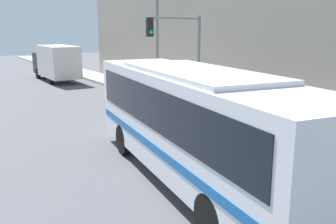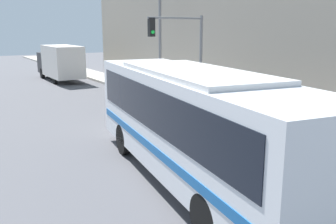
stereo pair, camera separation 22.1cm
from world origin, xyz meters
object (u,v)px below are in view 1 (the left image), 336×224
fire_hydrant (313,133)px  traffic_light_pole (181,46)px  street_lamp (152,32)px  city_bus (195,119)px  delivery_truck (56,62)px  pedestrian_near_corner (235,101)px

fire_hydrant → traffic_light_pole: 8.18m
street_lamp → traffic_light_pole: bearing=-100.8°
city_bus → traffic_light_pole: 9.32m
fire_hydrant → street_lamp: (-0.15, 12.03, 3.63)m
city_bus → delivery_truck: city_bus is taller
pedestrian_near_corner → delivery_truck: bearing=100.2°
city_bus → pedestrian_near_corner: bearing=47.7°
city_bus → delivery_truck: (2.88, 23.87, -0.31)m
city_bus → traffic_light_pole: (4.83, 7.80, 1.63)m
city_bus → fire_hydrant: bearing=11.1°
city_bus → street_lamp: (5.69, 12.30, 2.25)m
delivery_truck → traffic_light_pole: traffic_light_pole is taller
traffic_light_pole → pedestrian_near_corner: (1.43, -2.70, -2.60)m
fire_hydrant → pedestrian_near_corner: bearing=85.1°
city_bus → traffic_light_pole: traffic_light_pole is taller
fire_hydrant → street_lamp: street_lamp is taller
fire_hydrant → pedestrian_near_corner: 4.87m
delivery_truck → city_bus: bearing=-96.9°
city_bus → delivery_truck: size_ratio=1.53×
delivery_truck → pedestrian_near_corner: size_ratio=4.49×
city_bus → street_lamp: size_ratio=1.64×
street_lamp → pedestrian_near_corner: bearing=-85.5°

